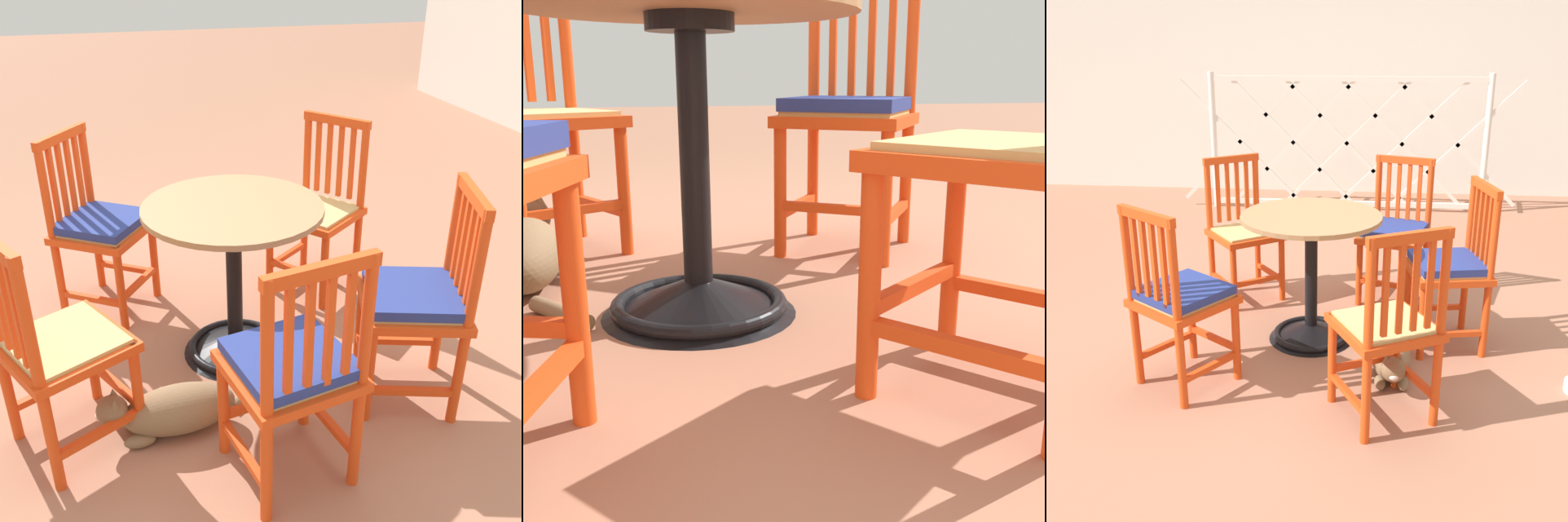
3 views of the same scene
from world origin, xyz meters
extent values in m
plane|color=#A36B51|center=(0.00, 0.00, 0.00)|extent=(24.00, 24.00, 0.00)
cube|color=silver|center=(0.00, 3.84, 1.40)|extent=(10.00, 0.20, 2.80)
cylinder|color=silver|center=(-1.32, 2.97, 0.66)|extent=(0.06, 0.06, 1.33)
cylinder|color=silver|center=(1.33, 2.97, 0.66)|extent=(0.06, 0.06, 1.33)
cube|color=silver|center=(0.00, 2.97, 0.06)|extent=(2.65, 0.04, 0.05)
cube|color=silver|center=(0.00, 2.97, 1.27)|extent=(2.65, 0.04, 0.05)
cube|color=silver|center=(-1.06, 2.97, 0.66)|extent=(1.20, 0.02, 1.20)
cube|color=silver|center=(-0.53, 2.97, 0.66)|extent=(1.20, 0.02, 1.20)
cube|color=silver|center=(0.00, 2.97, 0.66)|extent=(1.20, 0.02, 1.20)
cube|color=silver|center=(0.53, 2.97, 0.66)|extent=(1.20, 0.02, 1.20)
cube|color=silver|center=(1.07, 2.97, 0.66)|extent=(1.20, 0.02, 1.20)
cube|color=silver|center=(-1.06, 2.97, 0.66)|extent=(1.20, 0.02, 1.20)
cube|color=silver|center=(-0.53, 2.97, 0.66)|extent=(1.20, 0.02, 1.20)
cube|color=silver|center=(0.00, 2.97, 0.66)|extent=(1.20, 0.02, 1.20)
cube|color=silver|center=(0.53, 2.97, 0.66)|extent=(1.20, 0.02, 1.20)
cube|color=silver|center=(1.07, 2.97, 0.66)|extent=(1.20, 0.02, 1.20)
cone|color=black|center=(-0.07, 0.11, 0.05)|extent=(0.48, 0.48, 0.10)
torus|color=black|center=(-0.07, 0.11, 0.03)|extent=(0.44, 0.44, 0.04)
cylinder|color=black|center=(-0.07, 0.11, 0.37)|extent=(0.07, 0.07, 0.66)
cylinder|color=black|center=(-0.07, 0.11, 0.68)|extent=(0.20, 0.20, 0.04)
cylinder|color=#9E754C|center=(-0.07, 0.11, 0.72)|extent=(0.76, 0.76, 0.02)
cylinder|color=#D64214|center=(0.51, 0.50, 0.23)|extent=(0.04, 0.04, 0.45)
cylinder|color=#D64214|center=(0.19, 0.61, 0.23)|extent=(0.04, 0.04, 0.45)
cylinder|color=#D64214|center=(0.61, 0.82, 0.46)|extent=(0.04, 0.04, 0.91)
cylinder|color=#D64214|center=(0.29, 0.93, 0.46)|extent=(0.04, 0.04, 0.91)
cube|color=#D64214|center=(0.56, 0.66, 0.14)|extent=(0.13, 0.33, 0.03)
cube|color=#D64214|center=(0.24, 0.77, 0.14)|extent=(0.13, 0.33, 0.03)
cube|color=#D64214|center=(0.35, 0.55, 0.17)|extent=(0.33, 0.13, 0.03)
cube|color=#D64214|center=(0.40, 0.71, 0.43)|extent=(0.50, 0.50, 0.04)
cube|color=tan|center=(0.40, 0.71, 0.45)|extent=(0.44, 0.44, 0.02)
cube|color=#D64214|center=(0.55, 0.84, 0.68)|extent=(0.03, 0.03, 0.39)
cube|color=#D64214|center=(0.49, 0.86, 0.68)|extent=(0.03, 0.03, 0.39)
cube|color=#D64214|center=(0.42, 0.89, 0.68)|extent=(0.03, 0.03, 0.39)
cube|color=#D64214|center=(0.36, 0.91, 0.68)|extent=(0.03, 0.03, 0.39)
cube|color=#D64214|center=(0.45, 0.88, 0.89)|extent=(0.37, 0.15, 0.04)
cube|color=navy|center=(0.40, 0.71, 0.48)|extent=(0.45, 0.45, 0.04)
cylinder|color=#D64214|center=(-0.31, 0.63, 0.23)|extent=(0.04, 0.04, 0.45)
cylinder|color=#D64214|center=(-0.58, 0.42, 0.23)|extent=(0.04, 0.04, 0.45)
cylinder|color=#D64214|center=(-0.52, 0.90, 0.46)|extent=(0.04, 0.04, 0.91)
cylinder|color=#D64214|center=(-0.79, 0.69, 0.46)|extent=(0.04, 0.04, 0.91)
cube|color=#D64214|center=(-0.42, 0.77, 0.14)|extent=(0.23, 0.29, 0.03)
cube|color=#D64214|center=(-0.69, 0.56, 0.14)|extent=(0.23, 0.29, 0.03)
cube|color=#D64214|center=(-0.45, 0.53, 0.17)|extent=(0.29, 0.23, 0.03)
cube|color=#D64214|center=(-0.55, 0.66, 0.43)|extent=(0.56, 0.56, 0.04)
cube|color=tan|center=(-0.55, 0.66, 0.45)|extent=(0.49, 0.49, 0.02)
cube|color=#D64214|center=(-0.57, 0.86, 0.68)|extent=(0.03, 0.03, 0.39)
cube|color=#D64214|center=(-0.63, 0.82, 0.68)|extent=(0.03, 0.03, 0.39)
cube|color=#D64214|center=(-0.68, 0.78, 0.68)|extent=(0.03, 0.03, 0.39)
cube|color=#D64214|center=(-0.74, 0.74, 0.68)|extent=(0.03, 0.03, 0.39)
cube|color=#D64214|center=(-0.66, 0.80, 0.89)|extent=(0.32, 0.26, 0.04)
cylinder|color=#D64214|center=(-0.68, -0.18, 0.23)|extent=(0.04, 0.04, 0.45)
cylinder|color=#D64214|center=(-0.40, -0.37, 0.23)|extent=(0.04, 0.04, 0.45)
cylinder|color=#D64214|center=(-0.87, -0.46, 0.46)|extent=(0.04, 0.04, 0.91)
cylinder|color=#D64214|center=(-0.59, -0.65, 0.46)|extent=(0.04, 0.04, 0.91)
cube|color=#D64214|center=(-0.77, -0.32, 0.14)|extent=(0.21, 0.30, 0.03)
cube|color=#D64214|center=(-0.49, -0.51, 0.14)|extent=(0.21, 0.30, 0.03)
cube|color=#D64214|center=(-0.54, -0.28, 0.17)|extent=(0.30, 0.21, 0.03)
cube|color=#D64214|center=(-0.63, -0.42, 0.43)|extent=(0.56, 0.56, 0.04)
cube|color=tan|center=(-0.63, -0.42, 0.45)|extent=(0.49, 0.49, 0.02)
cube|color=#D64214|center=(-0.81, -0.50, 0.68)|extent=(0.03, 0.03, 0.39)
cube|color=#D64214|center=(-0.76, -0.54, 0.68)|extent=(0.03, 0.03, 0.39)
cube|color=#D64214|center=(-0.70, -0.58, 0.68)|extent=(0.03, 0.03, 0.39)
cube|color=#D64214|center=(-0.65, -0.61, 0.68)|extent=(0.03, 0.03, 0.39)
cube|color=#D64214|center=(-0.73, -0.56, 0.89)|extent=(0.33, 0.24, 0.04)
cube|color=navy|center=(-0.63, -0.42, 0.48)|extent=(0.50, 0.50, 0.04)
cylinder|color=#D64214|center=(0.09, -0.53, 0.23)|extent=(0.04, 0.04, 0.45)
cylinder|color=#D64214|center=(0.39, -0.37, 0.23)|extent=(0.04, 0.04, 0.45)
cylinder|color=#D64214|center=(0.25, -0.83, 0.46)|extent=(0.04, 0.04, 0.91)
cylinder|color=#D64214|center=(0.55, -0.67, 0.46)|extent=(0.04, 0.04, 0.91)
cube|color=#D64214|center=(0.17, -0.68, 0.14)|extent=(0.18, 0.31, 0.03)
cube|color=#D64214|center=(0.47, -0.52, 0.14)|extent=(0.18, 0.31, 0.03)
cube|color=#D64214|center=(0.24, -0.45, 0.17)|extent=(0.31, 0.18, 0.03)
cube|color=#D64214|center=(0.32, -0.60, 0.43)|extent=(0.54, 0.54, 0.04)
cube|color=tan|center=(0.32, -0.60, 0.45)|extent=(0.47, 0.47, 0.02)
cube|color=#D64214|center=(0.31, -0.80, 0.68)|extent=(0.03, 0.03, 0.39)
cube|color=#D64214|center=(0.37, -0.76, 0.68)|extent=(0.03, 0.03, 0.39)
cube|color=#D64214|center=(0.43, -0.73, 0.68)|extent=(0.03, 0.03, 0.39)
cube|color=#D64214|center=(0.49, -0.70, 0.68)|extent=(0.03, 0.03, 0.39)
cube|color=#D64214|center=(0.40, -0.75, 0.89)|extent=(0.35, 0.21, 0.04)
cylinder|color=#D64214|center=(0.53, -0.08, 0.23)|extent=(0.04, 0.04, 0.45)
cylinder|color=#D64214|center=(0.47, 0.25, 0.23)|extent=(0.04, 0.04, 0.45)
cylinder|color=#D64214|center=(0.86, -0.02, 0.46)|extent=(0.04, 0.04, 0.91)
cylinder|color=#D64214|center=(0.80, 0.32, 0.46)|extent=(0.04, 0.04, 0.91)
cube|color=#D64214|center=(0.70, -0.05, 0.14)|extent=(0.34, 0.09, 0.03)
cube|color=#D64214|center=(0.63, 0.29, 0.14)|extent=(0.34, 0.09, 0.03)
cube|color=#D64214|center=(0.50, 0.09, 0.17)|extent=(0.09, 0.34, 0.03)
cube|color=#D64214|center=(0.66, 0.12, 0.43)|extent=(0.47, 0.47, 0.04)
cube|color=tan|center=(0.66, 0.12, 0.45)|extent=(0.41, 0.41, 0.02)
cube|color=#D64214|center=(0.85, 0.05, 0.68)|extent=(0.02, 0.03, 0.39)
cube|color=#D64214|center=(0.84, 0.12, 0.68)|extent=(0.02, 0.03, 0.39)
cube|color=#D64214|center=(0.83, 0.19, 0.68)|extent=(0.02, 0.03, 0.39)
cube|color=#D64214|center=(0.81, 0.25, 0.68)|extent=(0.02, 0.03, 0.39)
cube|color=#D64214|center=(0.83, 0.15, 0.89)|extent=(0.10, 0.38, 0.04)
cube|color=navy|center=(0.66, 0.12, 0.48)|extent=(0.42, 0.42, 0.04)
ellipsoid|color=brown|center=(0.37, -0.22, 0.10)|extent=(0.21, 0.45, 0.19)
ellipsoid|color=silver|center=(0.37, -0.32, 0.08)|extent=(0.15, 0.18, 0.14)
sphere|color=brown|center=(0.37, -0.47, 0.15)|extent=(0.12, 0.12, 0.12)
ellipsoid|color=silver|center=(0.37, -0.51, 0.14)|extent=(0.05, 0.05, 0.04)
cone|color=brown|center=(0.40, -0.46, 0.20)|extent=(0.04, 0.04, 0.04)
cone|color=brown|center=(0.34, -0.46, 0.20)|extent=(0.04, 0.04, 0.04)
ellipsoid|color=brown|center=(0.43, -0.38, 0.03)|extent=(0.06, 0.12, 0.05)
ellipsoid|color=brown|center=(0.32, -0.38, 0.03)|extent=(0.06, 0.12, 0.05)
cylinder|color=brown|center=(0.26, 0.09, 0.02)|extent=(0.16, 0.20, 0.04)
camera|label=1|loc=(2.20, -0.41, 1.69)|focal=41.87mm
camera|label=2|loc=(0.11, 1.69, 0.57)|focal=46.13mm
camera|label=3|loc=(0.23, -3.00, 1.60)|focal=41.81mm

